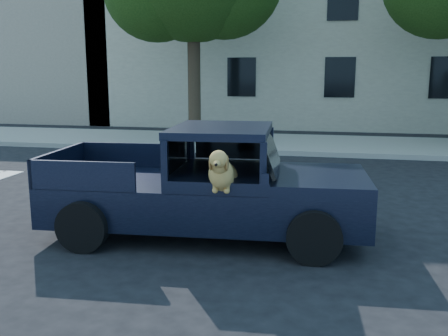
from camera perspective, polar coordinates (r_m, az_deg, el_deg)
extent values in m
plane|color=black|center=(7.79, 6.90, -7.54)|extent=(120.00, 120.00, 0.00)
cube|color=gray|center=(16.75, 9.64, 2.69)|extent=(60.00, 4.00, 0.15)
cylinder|color=#332619|center=(17.57, -3.43, 10.18)|extent=(0.44, 0.44, 4.40)
cube|color=beige|center=(24.07, 18.13, 15.39)|extent=(26.00, 6.00, 9.00)
cube|color=tan|center=(28.54, -22.00, 13.38)|extent=(12.00, 6.00, 8.00)
cube|color=black|center=(7.53, -1.99, -3.61)|extent=(4.79, 2.08, 0.59)
cube|color=black|center=(7.34, 10.90, -1.24)|extent=(1.46, 1.88, 0.14)
cube|color=black|center=(7.30, -0.30, 4.35)|extent=(1.50, 1.81, 0.11)
cube|color=black|center=(7.27, 5.40, 1.77)|extent=(0.32, 1.56, 0.51)
cube|color=black|center=(7.04, 0.67, -3.22)|extent=(0.52, 0.52, 0.34)
cube|color=black|center=(6.20, 4.75, -1.30)|extent=(0.09, 0.05, 0.14)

